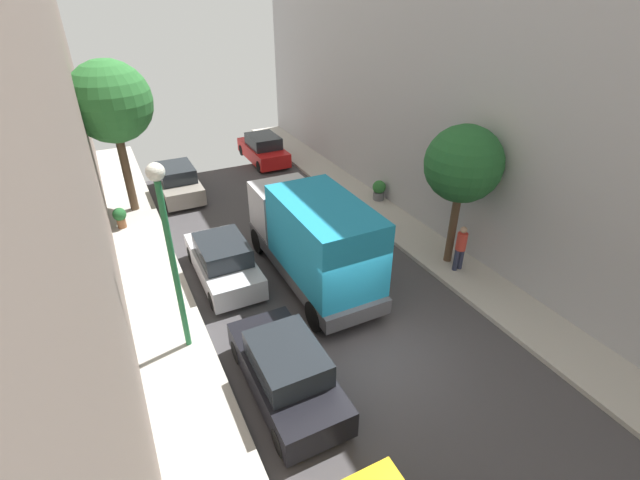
% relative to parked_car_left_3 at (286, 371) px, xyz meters
% --- Properties ---
extents(ground, '(32.00, 32.00, 0.00)m').
position_rel_parked_car_left_3_xyz_m(ground, '(2.70, 0.17, -0.72)').
color(ground, '#423F42').
extents(sidewalk_left, '(2.00, 44.00, 0.15)m').
position_rel_parked_car_left_3_xyz_m(sidewalk_left, '(-2.30, 0.17, -0.64)').
color(sidewalk_left, '#B7B2A8').
rests_on(sidewalk_left, ground).
extents(sidewalk_right, '(2.00, 44.00, 0.15)m').
position_rel_parked_car_left_3_xyz_m(sidewalk_right, '(7.70, 0.17, -0.64)').
color(sidewalk_right, '#B7B2A8').
rests_on(sidewalk_right, ground).
extents(parked_car_left_3, '(1.78, 4.20, 1.57)m').
position_rel_parked_car_left_3_xyz_m(parked_car_left_3, '(0.00, 0.00, 0.00)').
color(parked_car_left_3, black).
rests_on(parked_car_left_3, ground).
extents(parked_car_left_4, '(1.78, 4.20, 1.57)m').
position_rel_parked_car_left_3_xyz_m(parked_car_left_4, '(0.00, 5.64, 0.00)').
color(parked_car_left_4, silver).
rests_on(parked_car_left_4, ground).
extents(parked_car_left_5, '(1.78, 4.20, 1.57)m').
position_rel_parked_car_left_3_xyz_m(parked_car_left_5, '(0.00, 13.56, 0.00)').
color(parked_car_left_5, gray).
rests_on(parked_car_left_5, ground).
extents(parked_car_right_2, '(1.78, 4.20, 1.57)m').
position_rel_parked_car_left_3_xyz_m(parked_car_right_2, '(5.40, 16.23, 0.00)').
color(parked_car_right_2, red).
rests_on(parked_car_right_2, ground).
extents(delivery_truck, '(2.26, 6.60, 3.38)m').
position_rel_parked_car_left_3_xyz_m(delivery_truck, '(2.70, 4.04, 1.07)').
color(delivery_truck, '#4C4C51').
rests_on(delivery_truck, ground).
extents(pedestrian, '(0.40, 0.36, 1.72)m').
position_rel_parked_car_left_3_xyz_m(pedestrian, '(7.59, 2.26, 0.35)').
color(pedestrian, '#2D334C').
rests_on(pedestrian, sidewalk_right).
extents(street_tree_0, '(3.30, 3.30, 6.44)m').
position_rel_parked_car_left_3_xyz_m(street_tree_0, '(-2.16, 12.63, 4.18)').
color(street_tree_0, brown).
rests_on(street_tree_0, sidewalk_left).
extents(street_tree_1, '(2.59, 2.59, 5.06)m').
position_rel_parked_car_left_3_xyz_m(street_tree_1, '(7.68, 2.88, 3.16)').
color(street_tree_1, brown).
rests_on(street_tree_1, sidewalk_right).
extents(potted_plant_1, '(0.55, 0.55, 0.88)m').
position_rel_parked_car_left_3_xyz_m(potted_plant_1, '(-2.86, 11.01, -0.06)').
color(potted_plant_1, brown).
rests_on(potted_plant_1, sidewalk_left).
extents(potted_plant_3, '(0.62, 0.62, 0.94)m').
position_rel_parked_car_left_3_xyz_m(potted_plant_3, '(8.31, 8.53, -0.07)').
color(potted_plant_3, slate).
rests_on(potted_plant_3, sidewalk_right).
extents(lamp_post, '(0.44, 0.44, 5.44)m').
position_rel_parked_car_left_3_xyz_m(lamp_post, '(-1.90, 2.72, 3.02)').
color(lamp_post, '#26723F').
rests_on(lamp_post, sidewalk_left).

